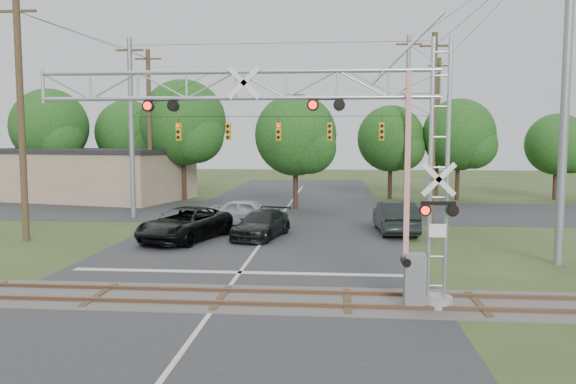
# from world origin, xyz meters

# --- Properties ---
(ground) EXTENTS (160.00, 160.00, 0.00)m
(ground) POSITION_xyz_m (0.00, 0.00, 0.00)
(ground) COLOR #30421E
(ground) RESTS_ON ground
(road_main) EXTENTS (14.00, 90.00, 0.02)m
(road_main) POSITION_xyz_m (0.00, 10.00, 0.01)
(road_main) COLOR #29292B
(road_main) RESTS_ON ground
(road_cross) EXTENTS (90.00, 12.00, 0.02)m
(road_cross) POSITION_xyz_m (0.00, 24.00, 0.01)
(road_cross) COLOR #29292B
(road_cross) RESTS_ON ground
(railroad_track) EXTENTS (90.00, 3.20, 0.17)m
(railroad_track) POSITION_xyz_m (0.00, 2.00, 0.03)
(railroad_track) COLOR #4B4441
(railroad_track) RESTS_ON ground
(crossing_gantry) EXTENTS (12.70, 1.03, 8.03)m
(crossing_gantry) POSITION_xyz_m (2.95, 1.63, 5.01)
(crossing_gantry) COLOR gray
(crossing_gantry) RESTS_ON ground
(traffic_signal_span) EXTENTS (19.34, 0.36, 11.50)m
(traffic_signal_span) POSITION_xyz_m (0.93, 20.00, 5.72)
(traffic_signal_span) COLOR gray
(traffic_signal_span) RESTS_ON ground
(pickup_black) EXTENTS (4.33, 6.48, 1.65)m
(pickup_black) POSITION_xyz_m (-3.93, 12.14, 0.83)
(pickup_black) COLOR black
(pickup_black) RESTS_ON ground
(car_dark) EXTENTS (3.01, 5.19, 1.41)m
(car_dark) POSITION_xyz_m (-0.20, 13.26, 0.71)
(car_dark) COLOR black
(car_dark) RESTS_ON ground
(sedan_silver) EXTENTS (4.90, 2.66, 1.58)m
(sedan_silver) POSITION_xyz_m (-1.44, 17.06, 0.79)
(sedan_silver) COLOR #A6AAAE
(sedan_silver) RESTS_ON ground
(suv_dark) EXTENTS (2.13, 5.38, 1.74)m
(suv_dark) POSITION_xyz_m (6.83, 15.33, 0.87)
(suv_dark) COLOR black
(suv_dark) RESTS_ON ground
(commercial_building) EXTENTS (19.92, 13.18, 4.28)m
(commercial_building) POSITION_xyz_m (-18.39, 31.05, 2.15)
(commercial_building) COLOR gray
(commercial_building) RESTS_ON ground
(streetlight) EXTENTS (2.25, 0.23, 8.44)m
(streetlight) POSITION_xyz_m (10.02, 24.77, 4.72)
(streetlight) COLOR gray
(streetlight) RESTS_ON ground
(utility_poles) EXTENTS (26.50, 27.68, 13.88)m
(utility_poles) POSITION_xyz_m (2.89, 22.18, 6.44)
(utility_poles) COLOR #3A2D1B
(utility_poles) RESTS_ON ground
(treeline) EXTENTS (49.90, 18.17, 10.00)m
(treeline) POSITION_xyz_m (-3.97, 32.28, 5.74)
(treeline) COLOR #322017
(treeline) RESTS_ON ground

